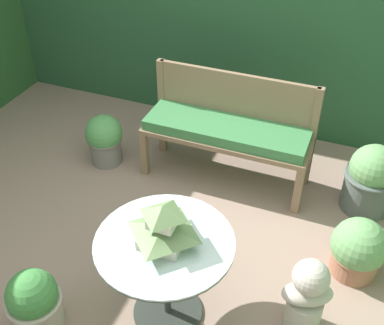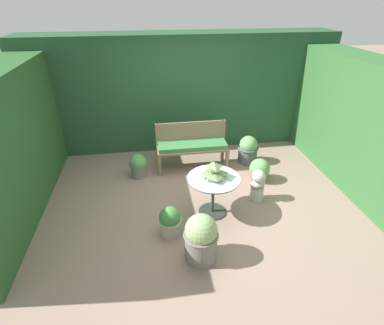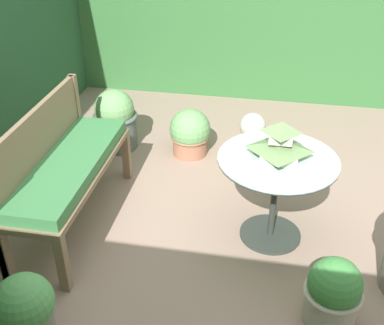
# 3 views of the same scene
# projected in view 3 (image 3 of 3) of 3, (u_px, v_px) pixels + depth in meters

# --- Properties ---
(ground) EXTENTS (30.00, 30.00, 0.00)m
(ground) POSITION_uv_depth(u_px,v_px,m) (215.00, 242.00, 3.38)
(ground) COLOR gray
(garden_bench) EXTENTS (1.36, 0.44, 0.54)m
(garden_bench) POSITION_uv_depth(u_px,v_px,m) (70.00, 170.00, 3.34)
(garden_bench) COLOR #7F664C
(garden_bench) RESTS_ON ground
(bench_backrest) EXTENTS (1.36, 0.06, 0.89)m
(bench_backrest) POSITION_uv_depth(u_px,v_px,m) (39.00, 144.00, 3.27)
(bench_backrest) COLOR #7F664C
(bench_backrest) RESTS_ON ground
(patio_table) EXTENTS (0.79, 0.79, 0.64)m
(patio_table) POSITION_uv_depth(u_px,v_px,m) (276.00, 176.00, 3.18)
(patio_table) COLOR #2D332D
(patio_table) RESTS_ON ground
(pagoda_birdhouse) EXTENTS (0.32, 0.32, 0.27)m
(pagoda_birdhouse) POSITION_uv_depth(u_px,v_px,m) (280.00, 143.00, 3.05)
(pagoda_birdhouse) COLOR beige
(pagoda_birdhouse) RESTS_ON patio_table
(garden_bust) EXTENTS (0.35, 0.28, 0.56)m
(garden_bust) POSITION_uv_depth(u_px,v_px,m) (251.00, 144.00, 4.00)
(garden_bust) COLOR #B7B2A3
(garden_bust) RESTS_ON ground
(potted_plant_patio_mid) EXTENTS (0.33, 0.33, 0.44)m
(potted_plant_patio_mid) POSITION_uv_depth(u_px,v_px,m) (333.00, 293.00, 2.69)
(potted_plant_patio_mid) COLOR #ADA393
(potted_plant_patio_mid) RESTS_ON ground
(potted_plant_hedge_corner) EXTENTS (0.32, 0.32, 0.46)m
(potted_plant_hedge_corner) POSITION_uv_depth(u_px,v_px,m) (26.00, 311.00, 2.55)
(potted_plant_hedge_corner) COLOR slate
(potted_plant_hedge_corner) RESTS_ON ground
(potted_plant_bench_left) EXTENTS (0.41, 0.41, 0.57)m
(potted_plant_bench_left) POSITION_uv_depth(u_px,v_px,m) (115.00, 120.00, 4.40)
(potted_plant_bench_left) COLOR #4C5651
(potted_plant_bench_left) RESTS_ON ground
(potted_plant_bench_right) EXTENTS (0.37, 0.37, 0.43)m
(potted_plant_bench_right) POSITION_uv_depth(u_px,v_px,m) (190.00, 133.00, 4.33)
(potted_plant_bench_right) COLOR #9E664C
(potted_plant_bench_right) RESTS_ON ground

